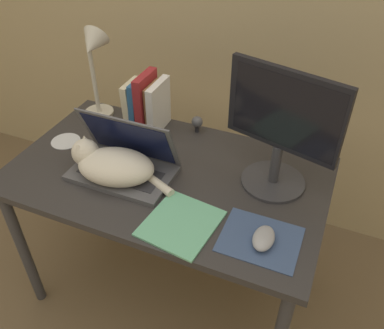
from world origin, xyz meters
TOP-DOWN VIEW (x-y plane):
  - desk at (0.00, 0.35)m, footprint 1.19×0.70m
  - laptop at (-0.15, 0.29)m, footprint 0.38×0.23m
  - cat at (-0.17, 0.25)m, footprint 0.41×0.24m
  - external_monitor at (0.38, 0.45)m, footprint 0.39×0.23m
  - mousepad at (0.41, 0.16)m, footprint 0.25×0.20m
  - computer_mouse at (0.42, 0.15)m, footprint 0.07×0.11m
  - book_row at (-0.21, 0.61)m, footprint 0.16×0.17m
  - desk_lamp at (-0.43, 0.58)m, footprint 0.17×0.17m
  - notepad at (0.16, 0.13)m, footprint 0.25×0.26m
  - webcam at (-0.00, 0.65)m, footprint 0.05×0.05m
  - cd_disc at (-0.48, 0.37)m, footprint 0.12×0.12m

SIDE VIEW (x-z plane):
  - desk at x=0.00m, z-range 0.27..0.98m
  - cd_disc at x=-0.48m, z-range 0.71..0.71m
  - mousepad at x=0.41m, z-range 0.71..0.71m
  - notepad at x=0.16m, z-range 0.71..0.72m
  - computer_mouse at x=0.42m, z-range 0.71..0.75m
  - laptop at x=-0.15m, z-range 0.64..0.87m
  - webcam at x=0.00m, z-range 0.72..0.79m
  - cat at x=-0.17m, z-range 0.70..0.84m
  - book_row at x=-0.21m, z-range 0.69..0.94m
  - external_monitor at x=0.38m, z-range 0.72..1.17m
  - desk_lamp at x=-0.43m, z-range 0.78..1.20m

